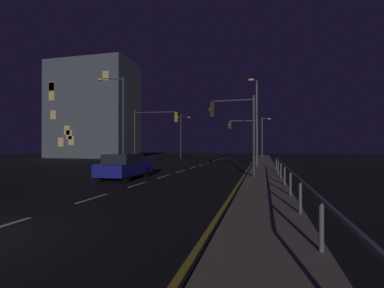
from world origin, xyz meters
name	(u,v)px	position (x,y,z in m)	size (l,w,h in m)	color
ground_plane	(183,171)	(0.00, 17.50, 0.00)	(112.00, 112.00, 0.00)	black
sidewalk_right	(264,172)	(6.53, 17.50, 0.07)	(2.20, 77.00, 0.14)	gray
lane_markings_center	(193,167)	(0.00, 21.00, 0.01)	(0.14, 50.00, 0.01)	silver
lane_edge_line	(249,167)	(5.18, 22.50, 0.01)	(0.14, 53.00, 0.01)	gold
car	(125,166)	(-1.76, 10.91, 0.82)	(1.91, 4.43, 1.57)	navy
traffic_light_far_right	(234,121)	(4.68, 12.90, 3.63)	(2.90, 0.38, 5.02)	#38383D
traffic_light_mid_right	(153,126)	(-4.01, 20.95, 3.99)	(4.57, 0.63, 5.62)	#2D3033
traffic_light_mid_left	(245,131)	(4.22, 30.82, 3.88)	(3.73, 0.74, 5.32)	#38383D
street_lamp_across_street	(263,133)	(6.54, 42.23, 4.12)	(1.52, 0.80, 6.59)	#4C4C51
street_lamp_corner	(119,114)	(-6.12, 18.05, 4.92)	(2.20, 1.10, 8.24)	#38383D
street_lamp_median	(182,132)	(-6.34, 39.01, 4.32)	(1.22, 2.11, 7.12)	#2D3033
street_lamp_far_end	(256,115)	(5.81, 21.95, 4.92)	(0.83, 1.73, 8.07)	#4C4C51
barrier_fence	(287,173)	(7.49, 8.30, 0.87)	(0.09, 20.68, 0.98)	#59595E
building_distant	(93,110)	(-22.69, 38.63, 8.39)	(14.43, 8.22, 16.78)	#4C515B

